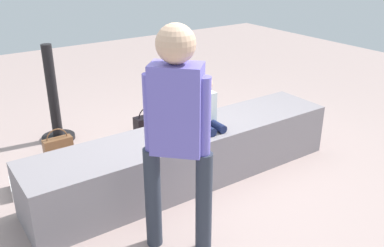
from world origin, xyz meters
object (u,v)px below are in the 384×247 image
Objects in this scene: water_bottle_near_gift at (145,154)px; cake_plate at (184,134)px; handbag_brown_canvas at (58,146)px; cake_box_white at (27,185)px; handbag_black_leather at (148,125)px; adult_standing at (177,124)px; child_seated at (204,105)px; gift_bag at (237,118)px.

cake_plate is at bearing -82.27° from water_bottle_near_gift.
cake_box_white is at bearing -132.56° from handbag_brown_canvas.
handbag_black_leather reaches higher than cake_box_white.
adult_standing is at bearing -108.05° from water_bottle_near_gift.
water_bottle_near_gift is at bearing 97.73° from cake_plate.
cake_plate is at bearing -58.68° from handbag_brown_canvas.
child_seated is 1.31m from gift_bag.
handbag_black_leather is 1.13× the size of handbag_brown_canvas.
cake_plate is 1.15× the size of water_bottle_near_gift.
child_seated is 1.06m from adult_standing.
adult_standing is 5.49× the size of cake_box_white.
gift_bag is at bearing -0.02° from cake_box_white.
adult_standing reaches higher than cake_plate.
handbag_brown_canvas is at bearing 136.58° from water_bottle_near_gift.
cake_box_white is at bearing -164.01° from handbag_black_leather.
water_bottle_near_gift is 0.57× the size of handbag_black_leather.
gift_bag is (0.97, 0.67, -0.57)m from child_seated.
handbag_black_leather is (0.27, 1.14, -0.39)m from cake_plate.
cake_plate reaches higher than handbag_black_leather.
child_seated is 2.16× the size of cake_plate.
gift_bag is 2.02m from handbag_brown_canvas.
child_seated is 1.41× the size of handbag_black_leather.
gift_bag reaches higher than water_bottle_near_gift.
gift_bag is (1.71, 1.39, -0.83)m from adult_standing.
adult_standing is 1.58m from water_bottle_near_gift.
cake_plate is 1.47m from gift_bag.
handbag_brown_canvas reaches higher than cake_box_white.
handbag_black_leather reaches higher than water_bottle_near_gift.
water_bottle_near_gift is at bearing 122.15° from child_seated.
adult_standing is 8.14× the size of water_bottle_near_gift.
gift_bag is (1.22, 0.73, -0.38)m from cake_plate.
water_bottle_near_gift is at bearing -174.11° from gift_bag.
gift_bag is at bearing 30.70° from cake_plate.
handbag_black_leather is (0.35, 0.55, 0.03)m from water_bottle_near_gift.
water_bottle_near_gift is (-0.33, 0.53, -0.62)m from child_seated.
water_bottle_near_gift is 0.64× the size of handbag_brown_canvas.
water_bottle_near_gift is 0.65m from handbag_black_leather.
adult_standing reaches higher than handbag_brown_canvas.
adult_standing is at bearing -126.51° from cake_plate.
gift_bag is at bearing -14.00° from handbag_brown_canvas.
child_seated is 1.58× the size of handbag_brown_canvas.
handbag_black_leather is at bearing 57.97° from water_bottle_near_gift.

